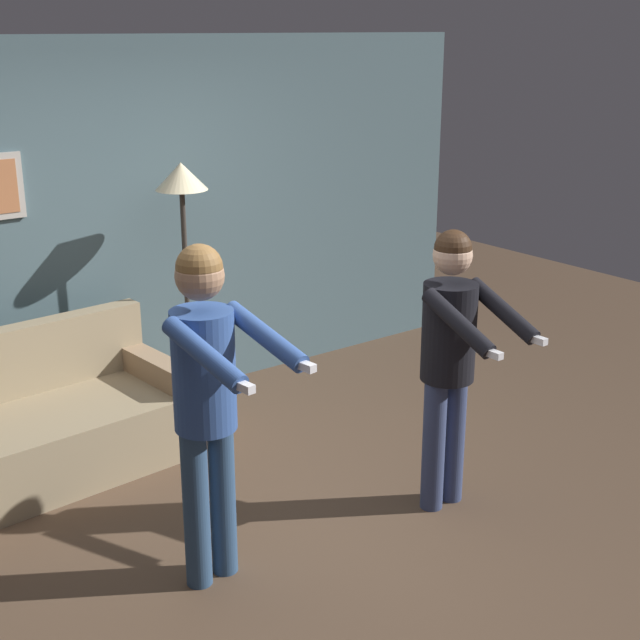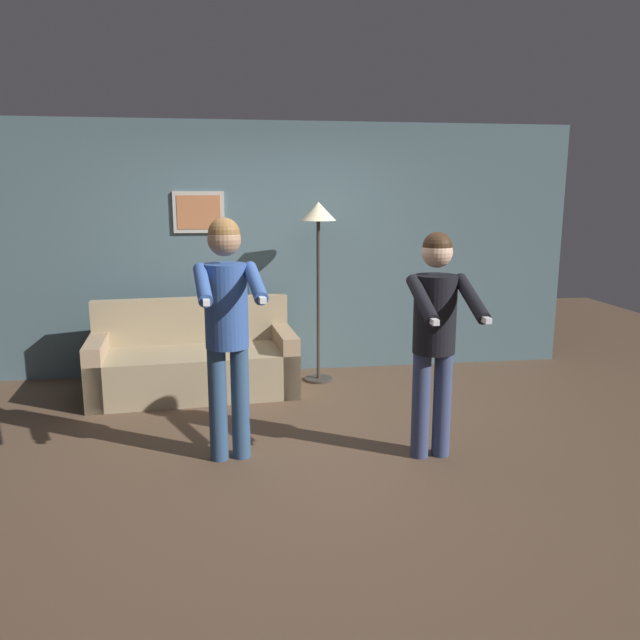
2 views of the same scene
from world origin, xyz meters
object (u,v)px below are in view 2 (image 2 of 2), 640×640
person_standing_right (435,326)px  torchiere_lamp (318,231)px  person_standing_left (227,316)px  couch (194,364)px

person_standing_right → torchiere_lamp: bearing=105.3°
torchiere_lamp → person_standing_left: 2.08m
torchiere_lamp → person_standing_right: 2.13m
couch → person_standing_left: (0.33, -1.61, 0.77)m
couch → person_standing_right: size_ratio=1.21×
person_standing_left → person_standing_right: size_ratio=1.06×
person_standing_left → person_standing_right: 1.45m
couch → person_standing_left: bearing=-78.3°
torchiere_lamp → person_standing_right: bearing=-74.7°
couch → person_standing_left: size_ratio=1.14×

